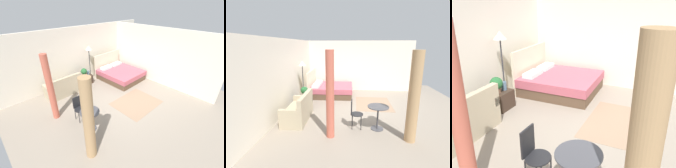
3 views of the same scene
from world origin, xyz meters
TOP-DOWN VIEW (x-y plane):
  - ground_plane at (0.00, 0.00)m, footprint 8.44×8.85m
  - wall_back at (0.00, 2.92)m, footprint 8.44×0.12m
  - wall_right at (2.72, 0.00)m, footprint 0.12×5.85m
  - area_rug at (0.40, -0.58)m, footprint 1.87×1.52m
  - bed at (1.55, 1.52)m, footprint 1.93×2.18m
  - couch at (-1.47, 2.18)m, footprint 1.59×0.78m
  - nightstand at (-0.10, 2.31)m, footprint 0.53×0.40m
  - potted_plant at (-0.20, 2.36)m, footprint 0.31×0.31m
  - vase at (0.02, 2.31)m, footprint 0.13×0.13m
  - floor_lamp at (0.33, 2.57)m, footprint 0.33×0.33m
  - balcony_table at (-1.90, -0.44)m, footprint 0.64×0.64m
  - cafe_chair_near_window at (-1.88, 0.27)m, footprint 0.40×0.40m
  - curtain_right at (-2.47, 0.94)m, footprint 0.22×0.22m

SIDE VIEW (x-z plane):
  - ground_plane at x=0.00m, z-range -0.02..0.00m
  - area_rug at x=0.40m, z-range 0.00..0.01m
  - nightstand at x=-0.10m, z-range 0.00..0.47m
  - bed at x=1.55m, z-range -0.34..0.93m
  - couch at x=-1.47m, z-range -0.15..0.79m
  - balcony_table at x=-1.90m, z-range 0.14..0.89m
  - cafe_chair_near_window at x=-1.88m, z-range 0.09..0.99m
  - vase at x=0.02m, z-range 0.47..0.67m
  - potted_plant at x=-0.20m, z-range 0.49..0.88m
  - curtain_right at x=-2.47m, z-range 0.00..2.44m
  - wall_back at x=0.00m, z-range 0.00..2.79m
  - wall_right at x=2.72m, z-range 0.00..2.79m
  - floor_lamp at x=0.33m, z-range 0.64..2.51m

